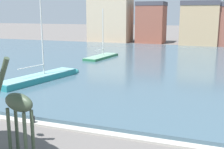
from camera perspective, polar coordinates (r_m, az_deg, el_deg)
The scene contains 9 objects.
harbor_water at distance 34.47m, azimuth 11.88°, elevation 1.92°, with size 86.63×41.36×0.33m, color #3D5666.
quay_edge_coping at distance 14.82m, azimuth -0.40°, elevation -11.78°, with size 86.63×0.50×0.12m, color #ADA89E.
giraffe_statue at distance 12.84m, azimuth -18.41°, elevation -5.54°, with size 2.54×1.01×4.50m.
sailboat_teal at distance 26.18m, azimuth -12.98°, elevation -0.64°, with size 3.53×9.27×8.10m.
sailboat_green at distance 38.41m, azimuth -1.67°, elevation 3.46°, with size 2.62×7.41×6.70m.
mooring_bollard at distance 16.63m, azimuth -15.47°, elevation -8.81°, with size 0.24×0.24×0.50m, color #232326.
townhouse_corner_house at distance 63.25m, azimuth -0.33°, elevation 11.20°, with size 9.04×5.62×10.30m.
townhouse_narrow_midrow at distance 61.78m, azimuth 7.80°, elevation 10.22°, with size 5.74×5.45×8.45m.
townhouse_wide_warehouse at distance 57.27m, azimuth 17.07°, elevation 9.61°, with size 6.79×7.67×8.32m.
Camera 1 is at (4.75, -4.51, 6.03)m, focal length 46.00 mm.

